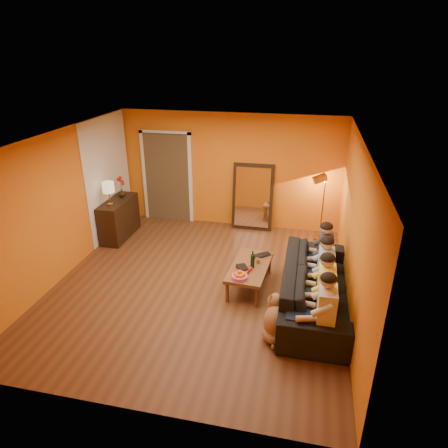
% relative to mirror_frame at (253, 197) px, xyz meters
% --- Properties ---
extents(room_shell, '(5.00, 5.50, 2.60)m').
position_rel_mirror_frame_xyz_m(room_shell, '(-0.55, -2.26, 0.54)').
color(room_shell, brown).
rests_on(room_shell, ground).
extents(white_accent, '(0.02, 1.90, 2.58)m').
position_rel_mirror_frame_xyz_m(white_accent, '(-3.04, -0.88, 0.54)').
color(white_accent, white).
rests_on(white_accent, wall_left).
extents(doorway_recess, '(1.06, 0.30, 2.10)m').
position_rel_mirror_frame_xyz_m(doorway_recess, '(-2.05, 0.20, 0.29)').
color(doorway_recess, '#3F2D19').
rests_on(doorway_recess, floor).
extents(door_jamb_left, '(0.08, 0.06, 2.20)m').
position_rel_mirror_frame_xyz_m(door_jamb_left, '(-2.62, 0.08, 0.29)').
color(door_jamb_left, white).
rests_on(door_jamb_left, wall_back).
extents(door_jamb_right, '(0.08, 0.06, 2.20)m').
position_rel_mirror_frame_xyz_m(door_jamb_right, '(-1.48, 0.08, 0.29)').
color(door_jamb_right, white).
rests_on(door_jamb_right, wall_back).
extents(door_header, '(1.22, 0.06, 0.08)m').
position_rel_mirror_frame_xyz_m(door_header, '(-2.05, 0.08, 1.36)').
color(door_header, white).
rests_on(door_header, wall_back).
extents(mirror_frame, '(0.92, 0.27, 1.51)m').
position_rel_mirror_frame_xyz_m(mirror_frame, '(0.00, 0.00, 0.00)').
color(mirror_frame, black).
rests_on(mirror_frame, floor).
extents(mirror_glass, '(0.78, 0.21, 1.35)m').
position_rel_mirror_frame_xyz_m(mirror_glass, '(0.00, -0.04, 0.00)').
color(mirror_glass, white).
rests_on(mirror_glass, mirror_frame).
extents(sideboard, '(0.44, 1.18, 0.85)m').
position_rel_mirror_frame_xyz_m(sideboard, '(-2.79, -1.08, -0.34)').
color(sideboard, black).
rests_on(sideboard, floor).
extents(table_lamp, '(0.24, 0.24, 0.51)m').
position_rel_mirror_frame_xyz_m(table_lamp, '(-2.79, -1.38, 0.34)').
color(table_lamp, beige).
rests_on(table_lamp, sideboard).
extents(sofa, '(2.60, 1.02, 0.76)m').
position_rel_mirror_frame_xyz_m(sofa, '(1.45, -2.85, -0.38)').
color(sofa, black).
rests_on(sofa, floor).
extents(coffee_table, '(0.70, 1.26, 0.42)m').
position_rel_mirror_frame_xyz_m(coffee_table, '(0.34, -2.49, -0.55)').
color(coffee_table, brown).
rests_on(coffee_table, floor).
extents(floor_lamp, '(0.35, 0.31, 1.44)m').
position_rel_mirror_frame_xyz_m(floor_lamp, '(1.55, -0.28, -0.04)').
color(floor_lamp, '#BA8736').
rests_on(floor_lamp, floor).
extents(dog, '(0.53, 0.66, 0.67)m').
position_rel_mirror_frame_xyz_m(dog, '(0.91, -3.75, -0.42)').
color(dog, '#A5724A').
rests_on(dog, floor).
extents(person_far_left, '(0.70, 0.44, 1.22)m').
position_rel_mirror_frame_xyz_m(person_far_left, '(1.58, -3.85, -0.15)').
color(person_far_left, beige).
rests_on(person_far_left, sofa).
extents(person_mid_left, '(0.70, 0.44, 1.22)m').
position_rel_mirror_frame_xyz_m(person_mid_left, '(1.58, -3.30, -0.15)').
color(person_mid_left, '#F4DF51').
rests_on(person_mid_left, sofa).
extents(person_mid_right, '(0.70, 0.44, 1.22)m').
position_rel_mirror_frame_xyz_m(person_mid_right, '(1.58, -2.75, -0.15)').
color(person_mid_right, '#90B5DF').
rests_on(person_mid_right, sofa).
extents(person_far_right, '(0.70, 0.44, 1.22)m').
position_rel_mirror_frame_xyz_m(person_far_right, '(1.58, -2.20, -0.15)').
color(person_far_right, '#2D2D31').
rests_on(person_far_right, sofa).
extents(fruit_bowl, '(0.26, 0.26, 0.16)m').
position_rel_mirror_frame_xyz_m(fruit_bowl, '(0.24, -2.94, -0.26)').
color(fruit_bowl, '#E450A1').
rests_on(fruit_bowl, coffee_table).
extents(wine_bottle, '(0.07, 0.07, 0.31)m').
position_rel_mirror_frame_xyz_m(wine_bottle, '(0.39, -2.54, -0.18)').
color(wine_bottle, black).
rests_on(wine_bottle, coffee_table).
extents(tumbler, '(0.10, 0.10, 0.08)m').
position_rel_mirror_frame_xyz_m(tumbler, '(0.46, -2.37, -0.30)').
color(tumbler, '#B27F3F').
rests_on(tumbler, coffee_table).
extents(laptop, '(0.42, 0.40, 0.03)m').
position_rel_mirror_frame_xyz_m(laptop, '(0.52, -2.14, -0.33)').
color(laptop, black).
rests_on(laptop, coffee_table).
extents(book_lower, '(0.27, 0.29, 0.02)m').
position_rel_mirror_frame_xyz_m(book_lower, '(0.16, -2.69, -0.33)').
color(book_lower, black).
rests_on(book_lower, coffee_table).
extents(book_mid, '(0.27, 0.32, 0.02)m').
position_rel_mirror_frame_xyz_m(book_mid, '(0.17, -2.68, -0.31)').
color(book_mid, red).
rests_on(book_mid, book_lower).
extents(book_upper, '(0.25, 0.27, 0.02)m').
position_rel_mirror_frame_xyz_m(book_upper, '(0.16, -2.70, -0.29)').
color(book_upper, black).
rests_on(book_upper, book_mid).
extents(vase, '(0.16, 0.16, 0.17)m').
position_rel_mirror_frame_xyz_m(vase, '(-2.79, -0.83, 0.18)').
color(vase, black).
rests_on(vase, sideboard).
extents(flowers, '(0.17, 0.17, 0.48)m').
position_rel_mirror_frame_xyz_m(flowers, '(-2.79, -0.83, 0.45)').
color(flowers, red).
rests_on(flowers, vase).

